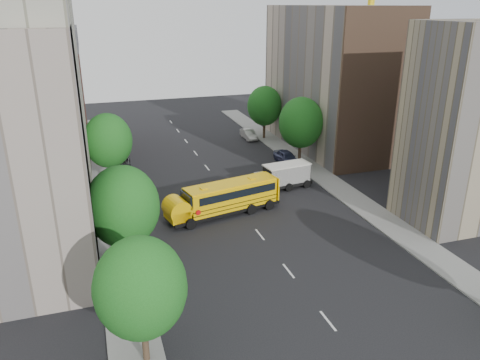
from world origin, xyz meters
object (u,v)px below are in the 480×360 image
street_tree_0 (141,288)px  parked_car_5 (249,134)px  parked_car_0 (149,265)px  street_tree_5 (265,106)px  safari_truck (283,176)px  parked_car_2 (121,162)px  street_tree_1 (123,206)px  street_tree_4 (301,123)px  street_tree_2 (108,141)px  parked_car_4 (287,157)px  school_bus (223,197)px  parked_car_1 (132,199)px

street_tree_0 → parked_car_5: (19.80, 40.38, -3.96)m
parked_car_0 → street_tree_5: bearing=-120.6°
safari_truck → parked_car_2: size_ratio=1.36×
street_tree_1 → street_tree_4: 28.43m
street_tree_1 → parked_car_2: 23.71m
safari_truck → parked_car_2: (-15.57, 12.08, -0.73)m
street_tree_5 → parked_car_0: bearing=-123.6°
street_tree_1 → street_tree_2: bearing=90.0°
parked_car_4 → safari_truck: bearing=-119.7°
street_tree_1 → parked_car_0: bearing=-37.0°
school_bus → parked_car_5: bearing=53.4°
parked_car_1 → parked_car_2: 11.99m
street_tree_1 → parked_car_4: 28.08m
street_tree_0 → school_bus: bearing=61.4°
street_tree_5 → parked_car_2: size_ratio=1.61×
street_tree_2 → parked_car_4: bearing=1.7°
street_tree_2 → street_tree_4: size_ratio=0.95×
street_tree_4 → parked_car_0: bearing=-137.2°
street_tree_0 → safari_truck: street_tree_0 is taller
parked_car_0 → parked_car_1: bearing=-87.0°
parked_car_2 → street_tree_2: bearing=78.6°
street_tree_2 → parked_car_4: street_tree_2 is taller
street_tree_0 → street_tree_5: street_tree_5 is taller
street_tree_4 → street_tree_0: bearing=-128.2°
school_bus → parked_car_4: 16.44m
school_bus → parked_car_2: (-7.77, 16.44, -1.05)m
street_tree_1 → school_bus: street_tree_1 is taller
street_tree_5 → parked_car_4: street_tree_5 is taller
street_tree_5 → parked_car_1: bearing=-137.7°
street_tree_1 → parked_car_2: (1.40, 23.27, -4.31)m
street_tree_2 → street_tree_5: size_ratio=1.03×
parked_car_5 → parked_car_4: bearing=-85.9°
parked_car_5 → parked_car_1: bearing=-133.7°
street_tree_0 → school_bus: street_tree_0 is taller
street_tree_0 → parked_car_1: 21.69m
street_tree_0 → parked_car_0: (1.40, 8.95, -4.00)m
school_bus → parked_car_5: school_bus is taller
street_tree_5 → parked_car_2: 22.05m
parked_car_1 → street_tree_5: bearing=-135.2°
street_tree_5 → street_tree_4: bearing=-90.0°
school_bus → parked_car_1: school_bus is taller
street_tree_2 → parked_car_2: bearing=75.1°
school_bus → safari_truck: bearing=16.9°
parked_car_1 → parked_car_2: size_ratio=0.94×
school_bus → street_tree_4: bearing=28.7°
safari_truck → street_tree_0: bearing=-135.8°
street_tree_2 → school_bus: bearing=-50.6°
street_tree_4 → parked_car_5: bearing=100.1°
street_tree_0 → street_tree_5: (22.00, 40.00, 0.06)m
street_tree_0 → street_tree_5: bearing=61.2°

